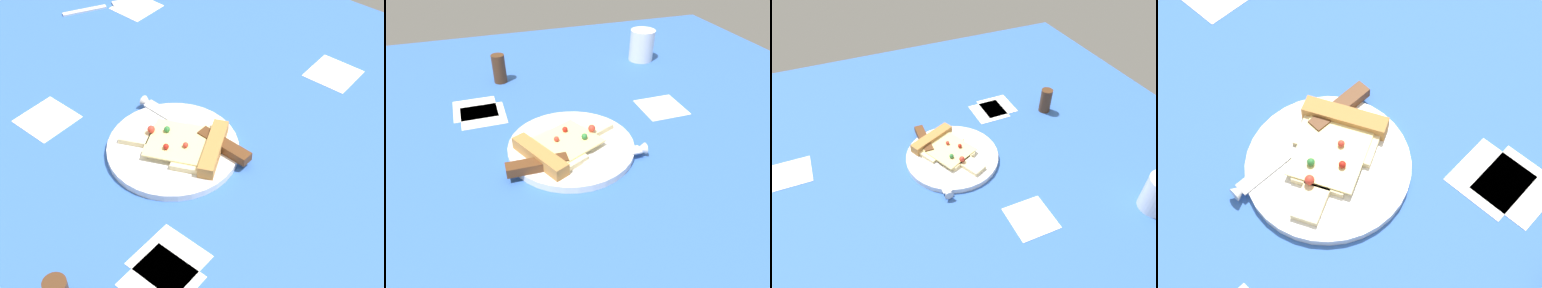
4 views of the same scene
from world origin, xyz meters
TOP-DOWN VIEW (x-y plane):
  - ground_plane at (0.00, 0.01)cm, footprint 131.82×131.82cm
  - plate at (4.11, 1.64)cm, footprint 22.36×22.36cm
  - pizza_slice at (6.43, 2.72)cm, footprint 19.07×14.78cm
  - knife at (6.71, 6.59)cm, footprint 24.06×2.89cm

SIDE VIEW (x-z plane):
  - ground_plane at x=0.00cm, z-range -3.00..0.00cm
  - plate at x=4.11cm, z-range 0.00..1.31cm
  - knife at x=6.71cm, z-range 0.69..3.14cm
  - pizza_slice at x=6.43cm, z-range 0.80..3.41cm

